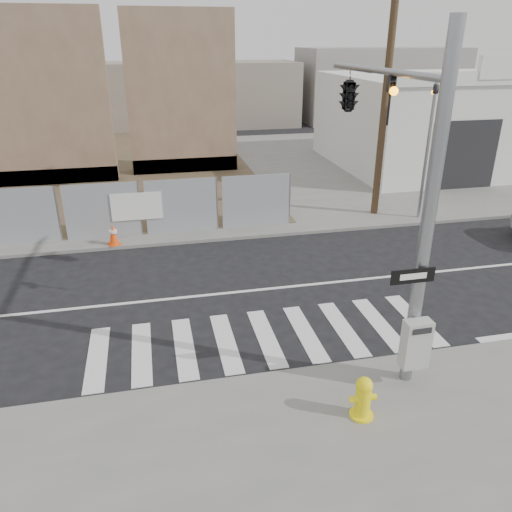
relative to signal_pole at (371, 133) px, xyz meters
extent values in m
plane|color=black|center=(-2.49, 2.05, -4.78)|extent=(100.00, 100.00, 0.00)
cube|color=slate|center=(-2.49, 16.05, -4.72)|extent=(50.00, 20.00, 0.12)
cylinder|color=gray|center=(0.01, -2.75, -1.16)|extent=(0.26, 0.26, 7.00)
cylinder|color=gray|center=(0.01, -0.15, 1.34)|extent=(0.14, 5.20, 0.14)
cube|color=#B2B2AF|center=(-0.04, -3.03, -3.64)|extent=(0.55, 0.30, 1.05)
cube|color=black|center=(-0.24, -2.91, -2.16)|extent=(0.90, 0.03, 0.30)
cube|color=silver|center=(-0.24, -2.93, -2.16)|extent=(0.55, 0.01, 0.12)
imported|color=black|center=(0.01, -0.75, 0.79)|extent=(0.16, 0.20, 1.00)
imported|color=black|center=(0.01, 1.45, 0.79)|extent=(0.53, 2.48, 1.00)
cylinder|color=gray|center=(5.51, 6.65, -2.06)|extent=(0.12, 0.12, 5.20)
imported|color=black|center=(5.51, 6.65, 0.44)|extent=(0.16, 0.20, 1.00)
cube|color=brown|center=(-9.49, 15.05, -0.66)|extent=(6.00, 0.50, 8.00)
cube|color=brown|center=(-9.49, 15.45, -4.26)|extent=(6.00, 1.30, 0.80)
cube|color=brown|center=(-2.99, 16.05, -0.66)|extent=(5.50, 0.50, 8.00)
cube|color=brown|center=(-2.99, 16.45, -4.26)|extent=(5.50, 1.30, 0.80)
cube|color=silver|center=(11.51, 15.05, -2.26)|extent=(12.00, 10.00, 4.80)
cube|color=black|center=(9.51, 10.03, -3.06)|extent=(3.40, 0.06, 3.20)
cylinder|color=#493722|center=(4.01, 7.55, 0.34)|extent=(0.28, 0.28, 10.00)
cylinder|color=#FFE90E|center=(-1.39, -3.66, -4.64)|extent=(0.57, 0.57, 0.05)
cylinder|color=#FFE90E|center=(-1.39, -3.66, -4.32)|extent=(0.37, 0.37, 0.69)
sphere|color=#FFE90E|center=(-1.39, -3.66, -3.95)|extent=(0.32, 0.32, 0.32)
cylinder|color=#FFE90E|center=(-1.57, -3.66, -4.25)|extent=(0.19, 0.16, 0.13)
cylinder|color=#FFE90E|center=(-1.21, -3.66, -4.25)|extent=(0.19, 0.16, 0.13)
cube|color=#FF480D|center=(-6.36, 6.27, -4.64)|extent=(0.51, 0.51, 0.03)
cone|color=#FF480D|center=(-6.36, 6.27, -4.28)|extent=(0.45, 0.45, 0.76)
cylinder|color=silver|center=(-6.36, 6.27, -4.17)|extent=(0.29, 0.29, 0.09)
cube|color=#DA4C0B|center=(-5.84, 7.32, -4.64)|extent=(0.52, 0.52, 0.03)
cone|color=#DA4C0B|center=(-5.84, 7.32, -4.26)|extent=(0.46, 0.46, 0.80)
cylinder|color=silver|center=(-5.84, 7.32, -4.15)|extent=(0.31, 0.31, 0.09)
camera|label=1|loc=(-4.97, -10.57, 1.98)|focal=35.00mm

